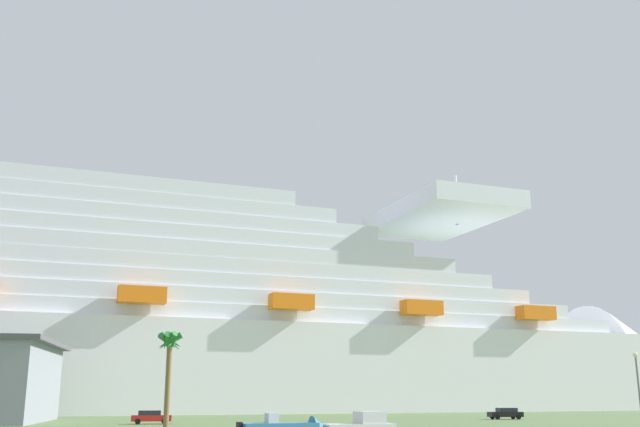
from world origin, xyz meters
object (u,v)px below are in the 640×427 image
Objects in this scene: cruise_ship at (124,322)px; street_lamp at (638,378)px; parked_car_red_hatchback at (151,417)px; palm_tree at (170,350)px; parked_car_black_coupe at (506,413)px; pickup_truck at (361,427)px.

street_lamp is (53.67, -74.70, -11.61)m from cruise_ship.
cruise_ship is 57.26× the size of parked_car_red_hatchback.
cruise_ship is at bearing 92.72° from palm_tree.
street_lamp is at bearing -86.01° from parked_car_black_coupe.
pickup_truck is at bearing -131.96° from parked_car_black_coupe.
parked_car_red_hatchback is at bearing -176.95° from parked_car_black_coupe.
cruise_ship is 54.19m from parked_car_red_hatchback.
parked_car_red_hatchback is at bearing 92.92° from palm_tree.
parked_car_red_hatchback is (-0.67, 13.16, -7.18)m from palm_tree.
cruise_ship is 65.55m from palm_tree.
street_lamp is 1.68× the size of parked_car_red_hatchback.
cruise_ship reaches higher than pickup_truck.
pickup_truck is at bearing -70.59° from parked_car_red_hatchback.
palm_tree is (-12.58, 24.47, 6.97)m from pickup_truck.
cruise_ship is at bearing 99.95° from pickup_truck.
parked_car_red_hatchback is (-51.25, 22.98, -4.39)m from street_lamp.
cruise_ship is 27.36× the size of palm_tree.
palm_tree is at bearing -87.08° from parked_car_red_hatchback.
pickup_truck is 54.16m from parked_car_black_coupe.
cruise_ship is at bearing 136.59° from parked_car_black_coupe.
street_lamp is 56.34m from parked_car_red_hatchback.
pickup_truck is 1.21× the size of parked_car_red_hatchback.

